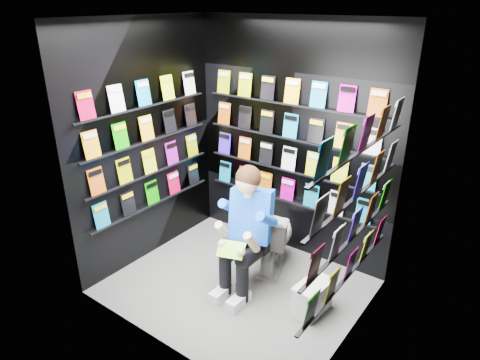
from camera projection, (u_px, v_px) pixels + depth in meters
The scene contains 14 objects.
floor at pixel (236, 286), 4.41m from camera, with size 2.40×2.40×0.00m, color slate.
ceiling at pixel (235, 18), 3.39m from camera, with size 2.40×2.40×0.00m, color white.
wall_back at pixel (291, 142), 4.64m from camera, with size 2.40×0.04×2.60m, color black.
wall_front at pixel (155, 210), 3.16m from camera, with size 2.40×0.04×2.60m, color black.
wall_left at pixel (146, 145), 4.56m from camera, with size 0.04×2.00×2.60m, color black.
wall_right at pixel (362, 204), 3.25m from camera, with size 0.04×2.00×2.60m, color black.
comics_back at pixel (290, 142), 4.62m from camera, with size 2.10×0.06×1.37m, color #CA540C, non-canonical shape.
comics_left at pixel (148, 145), 4.54m from camera, with size 0.06×1.70×1.37m, color #CA540C, non-canonical shape.
comics_right at pixel (358, 202), 3.26m from camera, with size 0.06×1.70×1.37m, color #CA540C, non-canonical shape.
toilet at pixel (272, 237), 4.61m from camera, with size 0.42×0.75×0.73m, color white.
longbox at pixel (312, 299), 4.01m from camera, with size 0.21×0.38×0.29m, color white.
longbox_lid at pixel (314, 285), 3.95m from camera, with size 0.23×0.40×0.03m, color white.
reader at pixel (253, 216), 4.17m from camera, with size 0.54×0.79×1.46m, color #034EF1, non-canonical shape.
held_comic at pixel (231, 250), 3.99m from camera, with size 0.26×0.01×0.18m, color #159738.
Camera 1 is at (2.18, -2.90, 2.74)m, focal length 32.00 mm.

